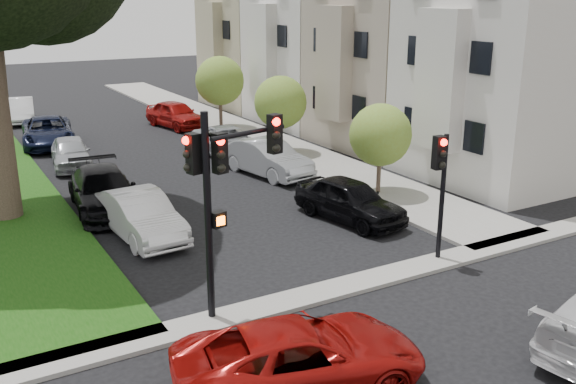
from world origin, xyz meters
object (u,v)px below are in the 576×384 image
small_tree_b (280,102)px  car_parked_6 (104,191)px  car_parked_8 (48,132)px  traffic_signal_main (222,178)px  traffic_signal_secondary (441,175)px  car_parked_7 (71,153)px  small_tree_c (220,81)px  car_parked_9 (21,110)px  small_tree_a (380,135)px  car_cross_near (300,357)px  car_parked_0 (350,200)px  car_parked_2 (228,142)px  car_parked_5 (141,216)px  car_parked_1 (267,158)px  car_parked_3 (176,114)px

small_tree_b → car_parked_6: small_tree_b is taller
car_parked_8 → traffic_signal_main: bearing=-81.1°
small_tree_b → traffic_signal_secondary: small_tree_b is taller
car_parked_6 → car_parked_7: size_ratio=1.29×
small_tree_c → car_parked_9: small_tree_c is taller
car_parked_7 → car_parked_8: bearing=98.7°
small_tree_a → small_tree_b: size_ratio=0.94×
small_tree_a → small_tree_c: bearing=90.0°
car_cross_near → car_parked_0: 10.43m
small_tree_b → car_parked_8: size_ratio=0.72×
car_parked_2 → car_cross_near: bearing=-109.5°
small_tree_a → car_parked_2: size_ratio=0.73×
car_cross_near → car_parked_7: car_cross_near is taller
traffic_signal_main → car_parked_8: size_ratio=0.95×
car_parked_6 → car_parked_9: car_parked_6 is taller
car_parked_5 → car_parked_9: bearing=87.0°
car_parked_9 → car_parked_8: bearing=-80.0°
car_parked_1 → car_parked_5: car_parked_1 is taller
car_parked_2 → car_parked_3: size_ratio=1.07×
car_cross_near → car_parked_5: size_ratio=1.12×
small_tree_b → traffic_signal_main: (-9.59, -14.27, 0.99)m
small_tree_a → car_parked_1: small_tree_a is taller
small_tree_b → car_parked_9: bearing=122.9°
car_parked_1 → car_parked_8: car_parked_1 is taller
car_parked_7 → car_parked_9: bearing=99.2°
small_tree_b → traffic_signal_main: bearing=-123.9°
car_cross_near → car_parked_1: bearing=-14.6°
car_parked_3 → car_parked_1: bearing=-102.2°
car_parked_6 → small_tree_a: bearing=-13.6°
car_parked_5 → car_parked_3: bearing=62.1°
small_tree_a → car_parked_2: (-2.44, 9.10, -1.76)m
traffic_signal_secondary → car_parked_0: bearing=91.1°
small_tree_c → car_parked_5: 18.18m
car_parked_2 → car_parked_7: (-7.34, 1.50, 0.01)m
traffic_signal_secondary → car_parked_6: 12.43m
car_cross_near → car_parked_1: size_ratio=1.08×
car_cross_near → small_tree_b: bearing=-17.0°
small_tree_c → car_parked_0: size_ratio=0.96×
car_cross_near → car_parked_3: (7.38, 26.89, 0.08)m
car_parked_3 → car_cross_near: bearing=-116.2°
traffic_signal_main → car_parked_0: traffic_signal_main is taller
small_tree_a → car_parked_8: size_ratio=0.67×
traffic_signal_secondary → small_tree_a: bearing=66.8°
car_parked_5 → car_parked_0: bearing=-20.4°
car_parked_2 → car_parked_0: bearing=-90.6°
small_tree_c → car_parked_9: bearing=140.7°
car_parked_8 → car_parked_5: bearing=-81.4°
car_parked_6 → traffic_signal_main: bearing=-81.5°
small_tree_a → traffic_signal_secondary: traffic_signal_secondary is taller
small_tree_b → car_parked_1: size_ratio=0.82×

